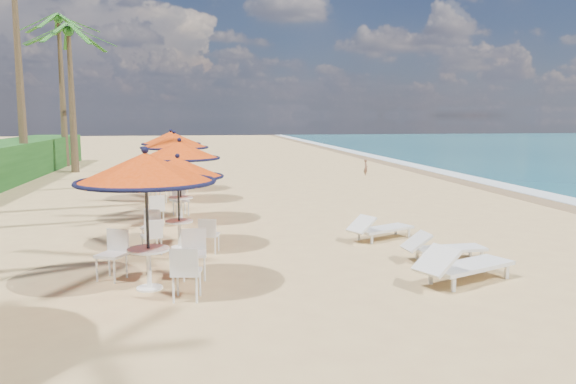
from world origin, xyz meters
The scene contains 14 objects.
ground centered at (0.00, 0.00, 0.00)m, with size 160.00×160.00×0.00m, color tan.
foam_strip centered at (9.30, 10.00, 0.00)m, with size 1.20×140.00×0.04m, color white.
wetsand_band centered at (8.40, 10.00, 0.00)m, with size 1.40×140.00×0.02m, color olive.
station_0 centered at (-5.08, 0.17, 1.88)m, with size 2.47×2.47×2.58m.
station_1 centered at (-4.68, 3.27, 1.64)m, with size 2.15×2.15×2.24m.
station_2 centered at (-4.72, 6.78, 1.88)m, with size 2.37×2.46×2.47m.
station_3 centered at (-5.02, 10.93, 1.89)m, with size 2.48×2.48×2.58m.
station_4 centered at (-5.14, 14.07, 1.87)m, with size 2.45×2.45×2.56m.
lounger_near centered at (0.61, -0.48, 0.36)m, with size 2.23×1.46×0.77m.
lounger_mid centered at (0.95, 1.14, 0.30)m, with size 1.83×0.65×0.65m.
lounger_far centered at (0.29, 3.34, 0.31)m, with size 1.91×1.31×0.66m.
palm_6 centered at (-10.74, 22.45, 7.15)m, with size 5.00×5.00×7.87m.
palm_7 centered at (-12.09, 26.54, 8.33)m, with size 5.00×5.00×9.13m.
person centered at (4.61, 18.20, 0.45)m, with size 0.33×0.22×0.90m, color brown.
Camera 1 is at (-4.28, -9.96, 3.11)m, focal length 35.00 mm.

